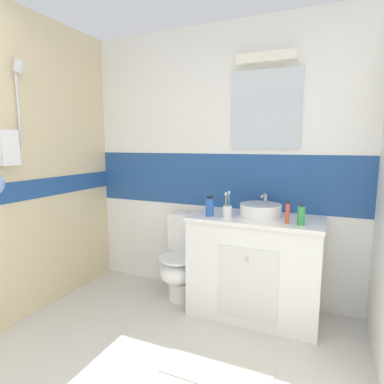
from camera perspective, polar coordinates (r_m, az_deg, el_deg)
The scene contains 10 objects.
ground_plane at distance 2.36m, azimuth -6.53°, elevation -29.51°, with size 3.20×3.48×0.04m, color beige.
wall_back_tiled at distance 3.01m, azimuth 5.20°, elevation 5.18°, with size 3.20×0.20×2.50m.
vanity_cabinet at distance 2.78m, azimuth 11.23°, elevation -12.89°, with size 1.07×0.55×0.85m.
sink_basin at distance 2.66m, azimuth 12.27°, elevation -3.13°, with size 0.34×0.38×0.17m.
toilet at distance 3.03m, azimuth -1.71°, elevation -12.08°, with size 0.37×0.50×0.80m.
toothbrush_cup at distance 2.57m, azimuth 6.37°, elevation -3.39°, with size 0.07×0.07×0.22m.
soap_dispenser at distance 2.45m, azimuth 19.08°, elevation -4.04°, with size 0.06×0.06×0.18m.
mouthwash_bottle at distance 2.61m, azimuth 3.22°, elevation -2.65°, with size 0.07×0.07×0.17m.
toothpaste_tube_upright at distance 2.47m, azimuth 16.83°, elevation -3.61°, with size 0.03×0.03×0.17m.
bath_mat at distance 2.34m, azimuth 4.54°, elevation -29.21°, with size 0.70×0.33×0.01m, color beige.
Camera 1 is at (0.95, -0.40, 1.44)m, focal length 29.60 mm.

